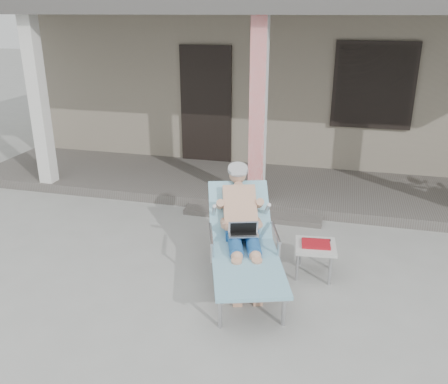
# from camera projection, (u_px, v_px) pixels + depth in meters

# --- Properties ---
(ground) EXTENTS (60.00, 60.00, 0.00)m
(ground) POSITION_uv_depth(u_px,v_px,m) (219.00, 284.00, 5.20)
(ground) COLOR #9E9E99
(ground) RESTS_ON ground
(house) EXTENTS (10.40, 5.40, 3.30)m
(house) POSITION_uv_depth(u_px,v_px,m) (294.00, 66.00, 10.48)
(house) COLOR gray
(house) RESTS_ON ground
(porch_deck) EXTENTS (10.00, 2.00, 0.15)m
(porch_deck) POSITION_uv_depth(u_px,v_px,m) (265.00, 186.00, 7.89)
(porch_deck) COLOR #605B56
(porch_deck) RESTS_ON ground
(porch_overhang) EXTENTS (10.00, 2.30, 2.85)m
(porch_overhang) POSITION_uv_depth(u_px,v_px,m) (271.00, 12.00, 6.87)
(porch_overhang) COLOR silver
(porch_overhang) RESTS_ON porch_deck
(porch_step) EXTENTS (2.00, 0.30, 0.07)m
(porch_step) POSITION_uv_depth(u_px,v_px,m) (252.00, 215.00, 6.86)
(porch_step) COLOR #605B56
(porch_step) RESTS_ON ground
(lounger) EXTENTS (1.22, 1.92, 1.21)m
(lounger) POSITION_uv_depth(u_px,v_px,m) (243.00, 216.00, 5.08)
(lounger) COLOR #B7B7BC
(lounger) RESTS_ON ground
(side_table) EXTENTS (0.49, 0.49, 0.40)m
(side_table) POSITION_uv_depth(u_px,v_px,m) (316.00, 248.00, 5.27)
(side_table) COLOR beige
(side_table) RESTS_ON ground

